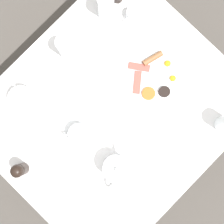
% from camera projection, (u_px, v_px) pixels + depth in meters
% --- Properties ---
extents(ground_plane, '(8.00, 8.00, 0.00)m').
position_uv_depth(ground_plane, '(112.00, 120.00, 2.05)').
color(ground_plane, '#4C4742').
extents(table, '(1.03, 0.91, 0.73)m').
position_uv_depth(table, '(112.00, 113.00, 1.40)').
color(table, white).
rests_on(table, ground_plane).
extents(breakfast_plate, '(0.30, 0.30, 0.04)m').
position_uv_depth(breakfast_plate, '(155.00, 77.00, 1.33)').
color(breakfast_plate, white).
rests_on(breakfast_plate, table).
extents(teapot_near, '(0.17, 0.12, 0.13)m').
position_uv_depth(teapot_near, '(116.00, 168.00, 1.26)').
color(teapot_near, white).
rests_on(teapot_near, table).
extents(teapot_far, '(0.11, 0.20, 0.13)m').
position_uv_depth(teapot_far, '(25.00, 101.00, 1.28)').
color(teapot_far, white).
rests_on(teapot_far, table).
extents(teacup_with_saucer_left, '(0.14, 0.14, 0.07)m').
position_uv_depth(teacup_with_saucer_left, '(79.00, 134.00, 1.29)').
color(teacup_with_saucer_left, white).
rests_on(teacup_with_saucer_left, table).
extents(water_glass_short, '(0.07, 0.07, 0.15)m').
position_uv_depth(water_glass_short, '(67.00, 47.00, 1.27)').
color(water_glass_short, white).
rests_on(water_glass_short, table).
extents(wine_glass_spare, '(0.07, 0.07, 0.15)m').
position_uv_depth(wine_glass_spare, '(106.00, 6.00, 1.29)').
color(wine_glass_spare, white).
rests_on(wine_glass_spare, table).
extents(creamer_jug, '(0.08, 0.06, 0.05)m').
position_uv_depth(creamer_jug, '(133.00, 14.00, 1.33)').
color(creamer_jug, white).
rests_on(creamer_jug, table).
extents(salt_grinder, '(0.05, 0.05, 0.12)m').
position_uv_depth(salt_grinder, '(19.00, 170.00, 1.25)').
color(salt_grinder, black).
rests_on(salt_grinder, table).
extents(napkin_folded, '(0.12, 0.15, 0.01)m').
position_uv_depth(napkin_folded, '(70.00, 190.00, 1.30)').
color(napkin_folded, white).
rests_on(napkin_folded, table).
extents(fork_by_plate, '(0.02, 0.16, 0.00)m').
position_uv_depth(fork_by_plate, '(173.00, 165.00, 1.31)').
color(fork_by_plate, silver).
rests_on(fork_by_plate, table).
extents(spoon_for_tea, '(0.13, 0.13, 0.00)m').
position_uv_depth(spoon_for_tea, '(92.00, 84.00, 1.33)').
color(spoon_for_tea, silver).
rests_on(spoon_for_tea, table).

